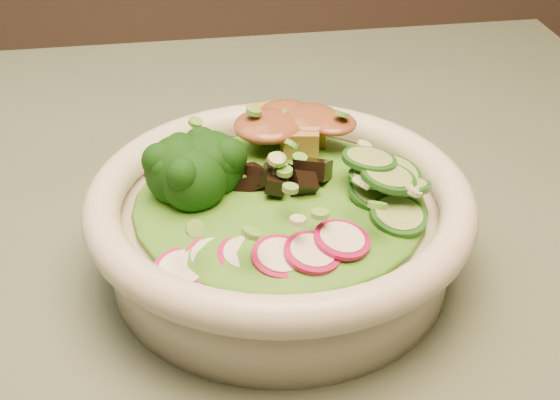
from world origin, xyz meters
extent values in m
cylinder|color=black|center=(0.55, 0.35, 0.36)|extent=(0.06, 0.06, 0.72)
cube|color=#4F5E4D|center=(0.00, 0.00, 0.73)|extent=(1.20, 0.80, 0.03)
cylinder|color=silver|center=(0.20, -0.05, 0.78)|extent=(0.23, 0.23, 0.05)
torus|color=silver|center=(0.20, -0.05, 0.81)|extent=(0.26, 0.26, 0.03)
ellipsoid|color=#296815|center=(0.20, -0.05, 0.81)|extent=(0.20, 0.20, 0.02)
ellipsoid|color=brown|center=(0.22, 0.01, 0.83)|extent=(0.07, 0.05, 0.02)
camera|label=1|loc=(0.13, -0.48, 1.10)|focal=50.00mm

